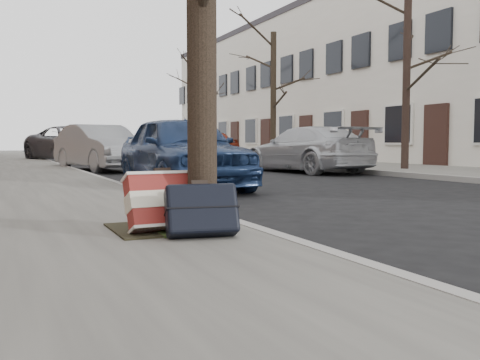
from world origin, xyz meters
name	(u,v)px	position (x,y,z in m)	size (l,w,h in m)	color
ground	(449,249)	(0.00, 0.00, 0.00)	(120.00, 120.00, 0.00)	black
far_sidewalk	(303,163)	(7.80, 15.00, 0.06)	(4.00, 70.00, 0.12)	gray
house_far	(394,81)	(13.15, 16.00, 3.60)	(6.70, 40.00, 7.20)	beige
dirt_patch	(164,228)	(-2.00, 1.20, 0.13)	(0.85, 0.85, 0.01)	black
suitcase_red	(167,202)	(-2.02, 1.04, 0.37)	(0.64, 0.18, 0.46)	maroon
suitcase_navy	(202,209)	(-1.85, 0.68, 0.34)	(0.55, 0.18, 0.39)	black
car_near_front	(182,151)	(-0.14, 6.27, 0.69)	(1.63, 4.05, 1.38)	navy
car_near_mid	(101,148)	(-0.37, 13.29, 0.70)	(1.48, 4.23, 1.39)	#979A9F
car_near_back	(73,144)	(-0.14, 21.23, 0.79)	(2.63, 5.71, 1.59)	#3D3C42
car_far_front	(306,150)	(4.80, 9.97, 0.65)	(1.81, 4.46, 1.30)	#B4B7BC
car_far_back	(205,146)	(4.80, 17.97, 0.69)	(1.63, 4.05, 1.38)	maroon
tree_far_a	(407,69)	(7.20, 8.58, 2.88)	(0.21, 0.21, 5.53)	black
tree_far_b	(273,97)	(7.20, 16.41, 2.74)	(0.24, 0.24, 5.24)	black
tree_far_c	(196,108)	(7.20, 25.76, 2.85)	(0.21, 0.21, 5.45)	black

